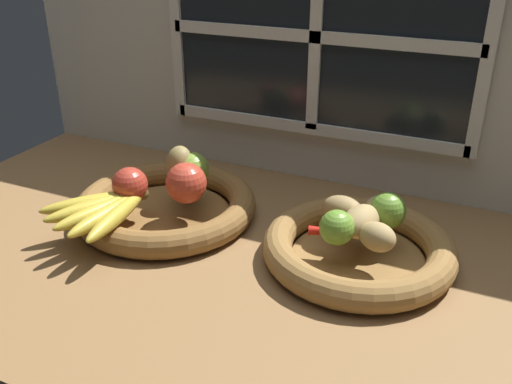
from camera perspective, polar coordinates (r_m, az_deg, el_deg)
The scene contains 16 objects.
ground_plane at distance 101.73cm, azimuth 0.27°, elevation -5.43°, with size 140.00×90.00×3.00cm, color olive.
back_wall at distance 116.97cm, azimuth 6.44°, elevation 14.21°, with size 140.00×4.60×55.00cm.
fruit_bowl_left at distance 108.35cm, azimuth -9.13°, elevation -1.36°, with size 34.56×34.56×5.00cm.
fruit_bowl_right at distance 95.06cm, azimuth 10.46°, elevation -5.68°, with size 32.10×32.10×5.00cm.
apple_red_right at distance 101.71cm, azimuth -7.17°, elevation 0.92°, with size 7.53×7.53×7.53cm, color #CC422D.
apple_red_front at distance 103.97cm, azimuth -12.79°, elevation 0.73°, with size 6.54×6.54×6.54cm, color #B73828.
apple_green_back at distance 108.01cm, azimuth -6.64°, elevation 2.31°, with size 6.86×6.86×6.86cm, color #7AA338.
pear_brown at distance 108.24cm, azimuth -7.72°, elevation 2.66°, with size 6.09×5.70×8.09cm, color olive.
banana_bunch_front at distance 100.40cm, azimuth -15.42°, elevation -1.74°, with size 16.64×19.35×2.81cm.
potato_large at distance 92.44cm, azimuth 10.72°, elevation -2.92°, with size 8.24×5.58×5.13cm, color tan.
potato_small at distance 88.96cm, azimuth 12.33°, elevation -4.51°, with size 6.11×4.71×4.61cm, color tan.
potato_oblong at distance 95.98cm, azimuth 8.90°, elevation -1.74°, with size 7.38×4.88×4.75cm, color #A38451.
potato_back at distance 96.28cm, azimuth 12.72°, elevation -1.89°, with size 6.00×5.80×5.11cm, color tan.
lime_near at distance 89.25cm, azimuth 8.28°, elevation -3.62°, with size 5.73×5.73×5.73cm, color #6B9E33.
lime_far at distance 95.35cm, azimuth 13.32°, elevation -1.87°, with size 6.21×6.21×6.21cm, color olive.
chili_pepper at distance 92.24cm, azimuth 9.07°, elevation -4.10°, with size 1.60×1.60×11.84cm, color red.
Camera 1 is at (35.22, -79.18, 51.79)cm, focal length 39.05 mm.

